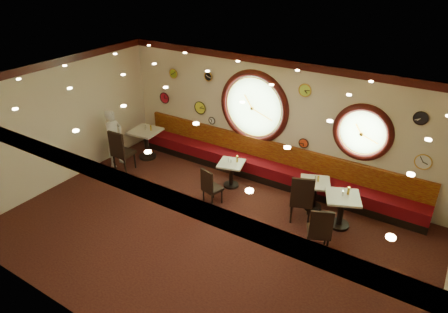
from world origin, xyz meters
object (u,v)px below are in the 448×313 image
condiment_b_bottle (237,159)px  chair_d (320,228)px  table_a (146,140)px  waiter (114,138)px  condiment_a_pepper (145,128)px  condiment_b_salt (229,160)px  table_d (341,207)px  condiment_c_bottle (318,179)px  condiment_b_pepper (231,161)px  condiment_c_salt (315,178)px  condiment_d_salt (343,193)px  condiment_a_bottle (151,128)px  chair_b (210,185)px  condiment_a_salt (145,127)px  table_b (231,171)px  chair_a (120,149)px  chair_c (302,196)px  condiment_d_bottle (348,191)px  table_c (314,192)px  condiment_c_pepper (315,181)px  condiment_d_pepper (343,194)px

condiment_b_bottle → chair_d: bearing=-26.9°
table_a → waiter: waiter is taller
table_a → waiter: bearing=-119.5°
condiment_a_pepper → condiment_b_salt: bearing=-1.4°
table_d → chair_d: (-0.10, -1.10, 0.12)m
chair_d → condiment_c_bottle: size_ratio=4.77×
condiment_b_pepper → condiment_c_bottle: 2.23m
condiment_c_salt → condiment_b_pepper: size_ratio=0.93×
condiment_d_salt → table_d: bearing=-59.9°
table_a → condiment_c_bottle: bearing=2.0°
condiment_b_bottle → condiment_a_bottle: bearing=179.8°
chair_b → condiment_c_salt: (2.13, 1.23, 0.24)m
chair_d → condiment_a_salt: chair_d is taller
chair_b → table_b: bearing=105.8°
condiment_c_bottle → condiment_b_bottle: bearing=-177.0°
chair_a → condiment_a_bottle: 1.11m
chair_c → condiment_d_bottle: bearing=4.6°
table_a → table_c: table_a is taller
table_b → condiment_a_bottle: bearing=177.4°
table_c → condiment_a_salt: size_ratio=7.79×
table_c → condiment_b_pepper: condiment_b_pepper is taller
chair_c → condiment_c_bottle: size_ratio=5.22×
condiment_c_bottle → table_b: bearing=-174.1°
table_c → condiment_c_bottle: size_ratio=6.22×
condiment_a_bottle → condiment_c_salt: bearing=1.3°
waiter → chair_b: bearing=-98.7°
chair_d → condiment_a_salt: (-5.83, 1.42, 0.32)m
chair_d → table_d: bearing=60.2°
waiter → condiment_a_salt: bearing=-26.2°
table_d → condiment_b_pepper: condiment_b_pepper is taller
condiment_c_pepper → chair_d: bearing=-64.7°
chair_c → condiment_a_pepper: (-5.05, 0.54, 0.25)m
table_b → chair_c: size_ratio=1.05×
chair_b → condiment_d_salt: 3.02m
condiment_c_pepper → condiment_b_bottle: size_ratio=0.64×
chair_d → condiment_b_pepper: 3.10m
condiment_a_bottle → waiter: size_ratio=0.09×
chair_d → chair_c: bearing=107.4°
condiment_c_salt → condiment_a_bottle: (-4.91, -0.11, 0.17)m
chair_d → condiment_a_pepper: chair_d is taller
condiment_a_salt → condiment_d_salt: size_ratio=1.07×
chair_c → chair_d: bearing=-70.2°
condiment_b_pepper → waiter: size_ratio=0.06×
condiment_d_pepper → condiment_d_salt: bearing=102.8°
condiment_b_salt → condiment_c_salt: (2.22, 0.24, 0.05)m
table_b → waiter: 3.47m
condiment_c_salt → condiment_c_bottle: condiment_c_bottle is taller
condiment_b_salt → chair_c: bearing=-12.2°
chair_c → condiment_b_pepper: 2.16m
chair_d → condiment_b_bottle: chair_d is taller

